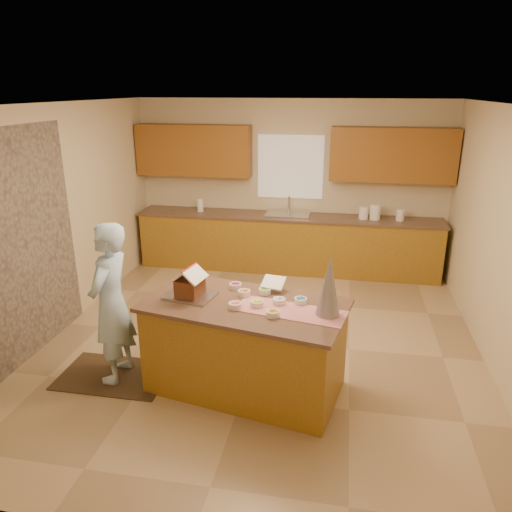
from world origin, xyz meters
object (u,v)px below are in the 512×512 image
object	(u,v)px
tinsel_tree	(329,286)
gingerbread_house	(190,284)
island_base	(245,348)
boy	(111,303)

from	to	relation	value
tinsel_tree	gingerbread_house	world-z (taller)	tinsel_tree
island_base	tinsel_tree	xyz separation A→B (m)	(0.78, -0.10, 0.76)
boy	island_base	bearing A→B (deg)	93.40
island_base	boy	world-z (taller)	boy
island_base	boy	distance (m)	1.40
gingerbread_house	island_base	bearing A→B (deg)	-5.99
boy	gingerbread_house	xyz separation A→B (m)	(0.79, 0.10, 0.22)
island_base	boy	size ratio (longest dim) A/B	1.10
island_base	gingerbread_house	distance (m)	0.83
tinsel_tree	boy	bearing A→B (deg)	178.45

